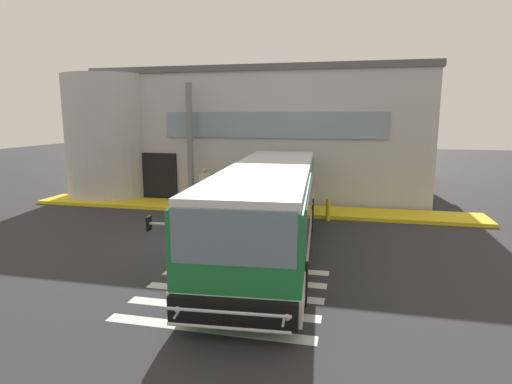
{
  "coord_description": "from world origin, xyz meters",
  "views": [
    {
      "loc": [
        4.72,
        -13.49,
        4.21
      ],
      "look_at": [
        1.33,
        1.24,
        1.5
      ],
      "focal_mm": 29.79,
      "sensor_mm": 36.0,
      "label": 1
    }
  ],
  "objects_px": {
    "passenger_near_column": "(205,183)",
    "passenger_at_curb_edge": "(247,189)",
    "entry_support_column": "(190,143)",
    "safety_bollard_yellow": "(328,210)",
    "passenger_by_doorway": "(221,185)",
    "bus_main_foreground": "(269,209)"
  },
  "relations": [
    {
      "from": "bus_main_foreground",
      "to": "safety_bollard_yellow",
      "type": "bearing_deg",
      "value": 70.23
    },
    {
      "from": "safety_bollard_yellow",
      "to": "passenger_near_column",
      "type": "bearing_deg",
      "value": 164.66
    },
    {
      "from": "entry_support_column",
      "to": "safety_bollard_yellow",
      "type": "distance_m",
      "value": 7.3
    },
    {
      "from": "bus_main_foreground",
      "to": "entry_support_column",
      "type": "bearing_deg",
      "value": 129.18
    },
    {
      "from": "entry_support_column",
      "to": "bus_main_foreground",
      "type": "relative_size",
      "value": 0.47
    },
    {
      "from": "passenger_by_doorway",
      "to": "passenger_at_curb_edge",
      "type": "distance_m",
      "value": 1.47
    },
    {
      "from": "safety_bollard_yellow",
      "to": "passenger_at_curb_edge",
      "type": "bearing_deg",
      "value": 169.85
    },
    {
      "from": "passenger_near_column",
      "to": "passenger_at_curb_edge",
      "type": "distance_m",
      "value": 2.45
    },
    {
      "from": "bus_main_foreground",
      "to": "passenger_at_curb_edge",
      "type": "height_order",
      "value": "bus_main_foreground"
    },
    {
      "from": "passenger_at_curb_edge",
      "to": "safety_bollard_yellow",
      "type": "xyz_separation_m",
      "value": [
        3.58,
        -0.64,
        -0.63
      ]
    },
    {
      "from": "passenger_by_doorway",
      "to": "entry_support_column",
      "type": "bearing_deg",
      "value": 161.11
    },
    {
      "from": "bus_main_foreground",
      "to": "safety_bollard_yellow",
      "type": "height_order",
      "value": "bus_main_foreground"
    },
    {
      "from": "safety_bollard_yellow",
      "to": "passenger_by_doorway",
      "type": "bearing_deg",
      "value": 166.07
    },
    {
      "from": "bus_main_foreground",
      "to": "safety_bollard_yellow",
      "type": "xyz_separation_m",
      "value": [
        1.58,
        4.39,
        -0.88
      ]
    },
    {
      "from": "passenger_at_curb_edge",
      "to": "passenger_near_column",
      "type": "bearing_deg",
      "value": 156.96
    },
    {
      "from": "bus_main_foreground",
      "to": "passenger_at_curb_edge",
      "type": "distance_m",
      "value": 5.41
    },
    {
      "from": "bus_main_foreground",
      "to": "safety_bollard_yellow",
      "type": "distance_m",
      "value": 4.74
    },
    {
      "from": "bus_main_foreground",
      "to": "passenger_near_column",
      "type": "xyz_separation_m",
      "value": [
        -4.26,
        5.99,
        -0.22
      ]
    },
    {
      "from": "entry_support_column",
      "to": "passenger_near_column",
      "type": "relative_size",
      "value": 3.33
    },
    {
      "from": "entry_support_column",
      "to": "bus_main_foreground",
      "type": "height_order",
      "value": "entry_support_column"
    },
    {
      "from": "passenger_near_column",
      "to": "safety_bollard_yellow",
      "type": "xyz_separation_m",
      "value": [
        5.83,
        -1.6,
        -0.66
      ]
    },
    {
      "from": "entry_support_column",
      "to": "passenger_by_doorway",
      "type": "height_order",
      "value": "entry_support_column"
    }
  ]
}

